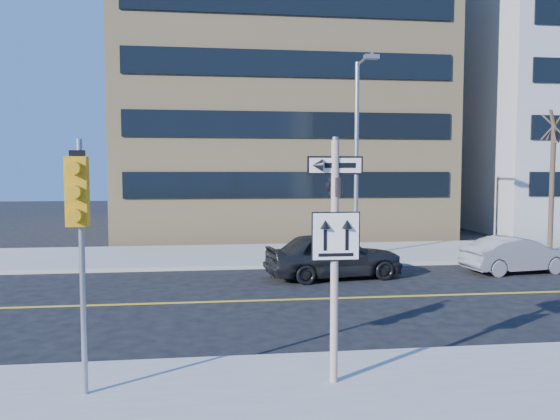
{
  "coord_description": "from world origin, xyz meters",
  "views": [
    {
      "loc": [
        -2.0,
        -11.2,
        3.64
      ],
      "look_at": [
        -0.09,
        4.0,
        2.57
      ],
      "focal_mm": 35.0,
      "sensor_mm": 36.0,
      "label": 1
    }
  ],
  "objects": [
    {
      "name": "traffic_signal",
      "position": [
        -4.0,
        -2.66,
        3.03
      ],
      "size": [
        0.32,
        0.45,
        4.0
      ],
      "color": "gray",
      "rests_on": "near_sidewalk"
    },
    {
      "name": "streetlight_a",
      "position": [
        4.0,
        10.76,
        4.76
      ],
      "size": [
        0.55,
        2.25,
        8.0
      ],
      "color": "gray",
      "rests_on": "far_sidewalk"
    },
    {
      "name": "street_tree_west",
      "position": [
        13.0,
        11.3,
        5.52
      ],
      "size": [
        1.8,
        1.8,
        6.35
      ],
      "color": "#34281E",
      "rests_on": "far_sidewalk"
    },
    {
      "name": "parked_car_b",
      "position": [
        8.97,
        7.14,
        0.65
      ],
      "size": [
        1.84,
        4.09,
        1.3
      ],
      "primitive_type": "imported",
      "rotation": [
        0.0,
        0.0,
        1.69
      ],
      "color": "gray",
      "rests_on": "ground"
    },
    {
      "name": "building_brick",
      "position": [
        2.0,
        25.0,
        9.0
      ],
      "size": [
        18.0,
        18.0,
        18.0
      ],
      "primitive_type": "cube",
      "color": "tan",
      "rests_on": "ground"
    },
    {
      "name": "parked_car_a",
      "position": [
        2.13,
        6.96,
        0.8
      ],
      "size": [
        2.54,
        4.91,
        1.6
      ],
      "primitive_type": "imported",
      "rotation": [
        0.0,
        0.0,
        1.72
      ],
      "color": "black",
      "rests_on": "ground"
    },
    {
      "name": "sign_pole",
      "position": [
        0.0,
        -2.51,
        2.44
      ],
      "size": [
        0.92,
        0.92,
        4.06
      ],
      "color": "white",
      "rests_on": "near_sidewalk"
    },
    {
      "name": "ground",
      "position": [
        0.0,
        0.0,
        0.0
      ],
      "size": [
        120.0,
        120.0,
        0.0
      ],
      "primitive_type": "plane",
      "color": "black",
      "rests_on": "ground"
    }
  ]
}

